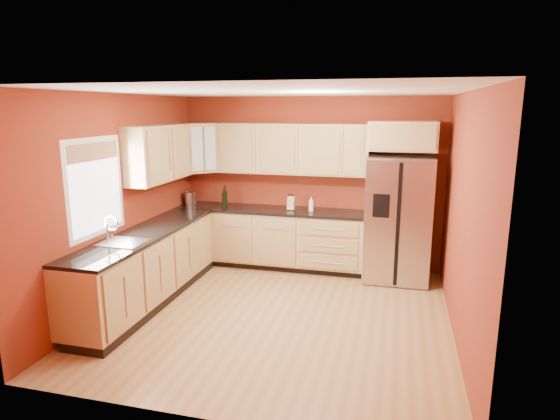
% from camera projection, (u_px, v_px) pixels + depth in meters
% --- Properties ---
extents(floor, '(4.00, 4.00, 0.00)m').
position_uv_depth(floor, '(277.00, 315.00, 5.60)').
color(floor, olive).
rests_on(floor, ground).
extents(ceiling, '(4.00, 4.00, 0.00)m').
position_uv_depth(ceiling, '(276.00, 91.00, 5.05)').
color(ceiling, white).
rests_on(ceiling, wall_back).
extents(wall_back, '(4.00, 0.04, 2.60)m').
position_uv_depth(wall_back, '(309.00, 183.00, 7.22)').
color(wall_back, maroon).
rests_on(wall_back, floor).
extents(wall_front, '(4.00, 0.04, 2.60)m').
position_uv_depth(wall_front, '(207.00, 264.00, 3.43)').
color(wall_front, maroon).
rests_on(wall_front, floor).
extents(wall_left, '(0.04, 4.00, 2.60)m').
position_uv_depth(wall_left, '(121.00, 201.00, 5.81)').
color(wall_left, maroon).
rests_on(wall_left, floor).
extents(wall_right, '(0.04, 4.00, 2.60)m').
position_uv_depth(wall_right, '(463.00, 219.00, 4.84)').
color(wall_right, maroon).
rests_on(wall_right, floor).
extents(base_cabinets_back, '(2.90, 0.60, 0.88)m').
position_uv_depth(base_cabinets_back, '(270.00, 239.00, 7.25)').
color(base_cabinets_back, '#A0854D').
rests_on(base_cabinets_back, floor).
extents(base_cabinets_left, '(0.60, 2.80, 0.88)m').
position_uv_depth(base_cabinets_left, '(147.00, 268.00, 5.92)').
color(base_cabinets_left, '#A0854D').
rests_on(base_cabinets_left, floor).
extents(countertop_back, '(2.90, 0.62, 0.04)m').
position_uv_depth(countertop_back, '(270.00, 210.00, 7.14)').
color(countertop_back, black).
rests_on(countertop_back, base_cabinets_back).
extents(countertop_left, '(0.62, 2.80, 0.04)m').
position_uv_depth(countertop_left, '(145.00, 233.00, 5.82)').
color(countertop_left, black).
rests_on(countertop_left, base_cabinets_left).
extents(upper_cabinets_back, '(2.30, 0.33, 0.75)m').
position_uv_depth(upper_cabinets_back, '(291.00, 149.00, 7.01)').
color(upper_cabinets_back, '#A0854D').
rests_on(upper_cabinets_back, wall_back).
extents(upper_cabinets_left, '(0.33, 1.35, 0.75)m').
position_uv_depth(upper_cabinets_left, '(159.00, 153.00, 6.34)').
color(upper_cabinets_left, '#A0854D').
rests_on(upper_cabinets_left, wall_left).
extents(corner_upper_cabinet, '(0.67, 0.67, 0.75)m').
position_uv_depth(corner_upper_cabinet, '(199.00, 148.00, 7.19)').
color(corner_upper_cabinet, '#A0854D').
rests_on(corner_upper_cabinet, wall_back).
extents(over_fridge_cabinet, '(0.92, 0.60, 0.40)m').
position_uv_depth(over_fridge_cabinet, '(402.00, 136.00, 6.45)').
color(over_fridge_cabinet, '#A0854D').
rests_on(over_fridge_cabinet, wall_back).
extents(refrigerator, '(0.90, 0.75, 1.78)m').
position_uv_depth(refrigerator, '(398.00, 219.00, 6.62)').
color(refrigerator, '#ACACB1').
rests_on(refrigerator, floor).
extents(window, '(0.03, 0.90, 1.00)m').
position_uv_depth(window, '(96.00, 187.00, 5.27)').
color(window, white).
rests_on(window, wall_left).
extents(sink_faucet, '(0.50, 0.42, 0.30)m').
position_uv_depth(sink_faucet, '(122.00, 230.00, 5.31)').
color(sink_faucet, white).
rests_on(sink_faucet, countertop_left).
extents(canister_left, '(0.16, 0.16, 0.20)m').
position_uv_depth(canister_left, '(192.00, 198.00, 7.47)').
color(canister_left, '#ACACB1').
rests_on(canister_left, countertop_back).
extents(canister_right, '(0.14, 0.14, 0.21)m').
position_uv_depth(canister_right, '(189.00, 199.00, 7.36)').
color(canister_right, '#ACACB1').
rests_on(canister_right, countertop_back).
extents(wine_bottle_a, '(0.08, 0.08, 0.29)m').
position_uv_depth(wine_bottle_a, '(224.00, 198.00, 7.22)').
color(wine_bottle_a, black).
rests_on(wine_bottle_a, countertop_back).
extents(wine_bottle_b, '(0.08, 0.08, 0.32)m').
position_uv_depth(wine_bottle_b, '(225.00, 196.00, 7.32)').
color(wine_bottle_b, black).
rests_on(wine_bottle_b, countertop_back).
extents(knife_block, '(0.10, 0.09, 0.20)m').
position_uv_depth(knife_block, '(291.00, 203.00, 7.04)').
color(knife_block, tan).
rests_on(knife_block, countertop_back).
extents(soap_dispenser, '(0.09, 0.09, 0.21)m').
position_uv_depth(soap_dispenser, '(311.00, 204.00, 6.97)').
color(soap_dispenser, white).
rests_on(soap_dispenser, countertop_back).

